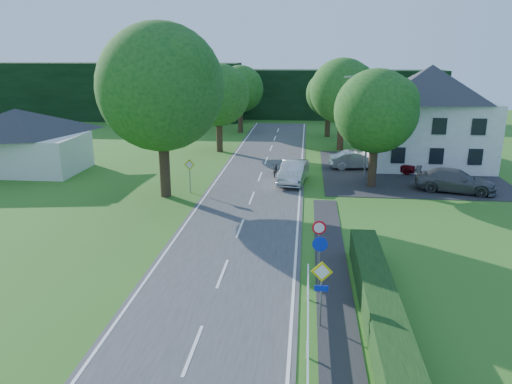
# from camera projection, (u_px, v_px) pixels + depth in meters

# --- Properties ---
(road) EXTENTS (7.00, 80.00, 0.04)m
(road) POSITION_uv_depth(u_px,v_px,m) (244.00, 217.00, 30.24)
(road) COLOR #3A3A3C
(road) RESTS_ON ground
(parking_pad) EXTENTS (14.00, 16.00, 0.04)m
(parking_pad) POSITION_uv_depth(u_px,v_px,m) (407.00, 172.00, 41.50)
(parking_pad) COLOR #242426
(parking_pad) RESTS_ON ground
(line_edge_left) EXTENTS (0.12, 80.00, 0.01)m
(line_edge_left) POSITION_uv_depth(u_px,v_px,m) (192.00, 215.00, 30.55)
(line_edge_left) COLOR white
(line_edge_left) RESTS_ON road
(line_edge_right) EXTENTS (0.12, 80.00, 0.01)m
(line_edge_right) POSITION_uv_depth(u_px,v_px,m) (298.00, 218.00, 29.92)
(line_edge_right) COLOR white
(line_edge_right) RESTS_ON road
(line_centre) EXTENTS (0.12, 80.00, 0.01)m
(line_centre) POSITION_uv_depth(u_px,v_px,m) (244.00, 217.00, 30.23)
(line_centre) COLOR white
(line_centre) RESTS_ON road
(tree_main) EXTENTS (9.40, 9.40, 11.64)m
(tree_main) POSITION_uv_depth(u_px,v_px,m) (162.00, 112.00, 33.06)
(tree_main) COLOR #154815
(tree_main) RESTS_ON ground
(tree_left_far) EXTENTS (7.00, 7.00, 8.58)m
(tree_left_far) POSITION_uv_depth(u_px,v_px,m) (219.00, 108.00, 48.69)
(tree_left_far) COLOR #154815
(tree_left_far) RESTS_ON ground
(tree_right_far) EXTENTS (7.40, 7.40, 9.09)m
(tree_right_far) POSITION_uv_depth(u_px,v_px,m) (342.00, 105.00, 49.35)
(tree_right_far) COLOR #154815
(tree_right_far) RESTS_ON ground
(tree_left_back) EXTENTS (6.60, 6.60, 8.07)m
(tree_left_back) POSITION_uv_depth(u_px,v_px,m) (240.00, 99.00, 60.19)
(tree_left_back) COLOR #154815
(tree_left_back) RESTS_ON ground
(tree_right_back) EXTENTS (6.20, 6.20, 7.56)m
(tree_right_back) POSITION_uv_depth(u_px,v_px,m) (328.00, 104.00, 57.31)
(tree_right_back) COLOR #154815
(tree_right_back) RESTS_ON ground
(tree_right_mid) EXTENTS (7.00, 7.00, 8.58)m
(tree_right_mid) POSITION_uv_depth(u_px,v_px,m) (375.00, 129.00, 35.88)
(tree_right_mid) COLOR #154815
(tree_right_mid) RESTS_ON ground
(treeline_left) EXTENTS (44.00, 6.00, 8.00)m
(treeline_left) POSITION_uv_depth(u_px,v_px,m) (88.00, 91.00, 72.07)
(treeline_left) COLOR black
(treeline_left) RESTS_ON ground
(treeline_right) EXTENTS (30.00, 5.00, 7.00)m
(treeline_right) POSITION_uv_depth(u_px,v_px,m) (338.00, 95.00, 72.49)
(treeline_right) COLOR black
(treeline_right) RESTS_ON ground
(bungalow_left) EXTENTS (11.00, 6.50, 5.20)m
(bungalow_left) POSITION_uv_depth(u_px,v_px,m) (19.00, 139.00, 41.03)
(bungalow_left) COLOR beige
(bungalow_left) RESTS_ON ground
(house_white) EXTENTS (10.60, 8.40, 8.60)m
(house_white) POSITION_uv_depth(u_px,v_px,m) (428.00, 115.00, 42.96)
(house_white) COLOR silver
(house_white) RESTS_ON ground
(streetlight) EXTENTS (2.03, 0.18, 8.00)m
(streetlight) POSITION_uv_depth(u_px,v_px,m) (366.00, 123.00, 37.79)
(streetlight) COLOR gray
(streetlight) RESTS_ON ground
(sign_priority_right) EXTENTS (0.78, 0.09, 2.59)m
(sign_priority_right) POSITION_uv_depth(u_px,v_px,m) (322.00, 282.00, 17.83)
(sign_priority_right) COLOR gray
(sign_priority_right) RESTS_ON ground
(sign_roundabout) EXTENTS (0.64, 0.08, 2.37)m
(sign_roundabout) POSITION_uv_depth(u_px,v_px,m) (320.00, 252.00, 20.74)
(sign_roundabout) COLOR gray
(sign_roundabout) RESTS_ON ground
(sign_speed_limit) EXTENTS (0.64, 0.11, 2.37)m
(sign_speed_limit) POSITION_uv_depth(u_px,v_px,m) (319.00, 233.00, 22.62)
(sign_speed_limit) COLOR gray
(sign_speed_limit) RESTS_ON ground
(sign_priority_left) EXTENTS (0.78, 0.09, 2.44)m
(sign_priority_left) POSITION_uv_depth(u_px,v_px,m) (190.00, 169.00, 34.98)
(sign_priority_left) COLOR gray
(sign_priority_left) RESTS_ON ground
(moving_car) EXTENTS (2.35, 5.24, 1.67)m
(moving_car) POSITION_uv_depth(u_px,v_px,m) (293.00, 172.00, 37.78)
(moving_car) COLOR #B8B9BE
(moving_car) RESTS_ON road
(motorcycle) EXTENTS (0.76, 2.05, 1.07)m
(motorcycle) POSITION_uv_depth(u_px,v_px,m) (276.00, 169.00, 40.08)
(motorcycle) COLOR black
(motorcycle) RESTS_ON road
(parked_car_red) EXTENTS (4.33, 3.08, 1.37)m
(parked_car_red) POSITION_uv_depth(u_px,v_px,m) (393.00, 163.00, 41.42)
(parked_car_red) COLOR maroon
(parked_car_red) RESTS_ON parking_pad
(parked_car_silver_a) EXTENTS (4.71, 2.12, 1.50)m
(parked_car_silver_a) POSITION_uv_depth(u_px,v_px,m) (357.00, 160.00, 42.31)
(parked_car_silver_a) COLOR #ABACB0
(parked_car_silver_a) RESTS_ON parking_pad
(parked_car_grey) EXTENTS (5.87, 3.57, 1.59)m
(parked_car_grey) POSITION_uv_depth(u_px,v_px,m) (455.00, 181.00, 35.43)
(parked_car_grey) COLOR #4E4F53
(parked_car_grey) RESTS_ON parking_pad
(parasol) EXTENTS (2.47, 2.51, 2.18)m
(parasol) POSITION_uv_depth(u_px,v_px,m) (403.00, 158.00, 41.27)
(parasol) COLOR red
(parasol) RESTS_ON parking_pad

